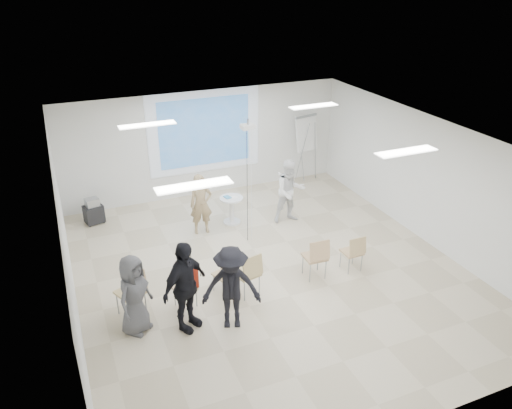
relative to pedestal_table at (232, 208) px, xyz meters
name	(u,v)px	position (x,y,z in m)	size (l,w,h in m)	color
floor	(270,272)	(-0.01, -2.43, -0.46)	(8.00, 9.00, 0.10)	beige
ceiling	(272,137)	(-0.01, -2.43, 2.64)	(8.00, 9.00, 0.10)	white
wall_back	(205,143)	(-0.01, 2.12, 1.09)	(8.00, 0.10, 3.00)	silver
wall_left	(63,248)	(-4.06, -2.43, 1.09)	(0.10, 9.00, 3.00)	silver
wall_right	(429,180)	(4.04, -2.43, 1.09)	(0.10, 9.00, 3.00)	silver
projection_halo	(205,132)	(-0.01, 2.05, 1.44)	(3.20, 0.01, 2.30)	silver
projection_image	(205,132)	(-0.01, 2.04, 1.44)	(2.60, 0.01, 1.90)	#3774BB
pedestal_table	(232,208)	(0.00, 0.00, 0.00)	(0.72, 0.72, 0.74)	silver
player_left	(201,200)	(-0.85, -0.16, 0.45)	(0.63, 0.43, 1.72)	tan
player_right	(290,188)	(1.42, -0.47, 0.52)	(0.89, 0.72, 1.86)	white
controller_left	(204,185)	(-0.67, 0.09, 0.72)	(0.04, 0.11, 0.04)	silver
controller_right	(280,174)	(1.24, -0.22, 0.84)	(0.04, 0.13, 0.04)	silver
chair_far_left	(132,290)	(-3.01, -2.85, 0.18)	(0.63, 0.64, 0.99)	tan
chair_left_mid	(187,287)	(-2.01, -2.99, 0.06)	(0.48, 0.50, 0.80)	tan
chair_left_inner	(226,273)	(-1.16, -2.83, 0.07)	(0.49, 0.51, 0.81)	tan
chair_center	(249,271)	(-0.77, -3.09, 0.16)	(0.55, 0.58, 0.96)	tan
chair_right_inner	(317,255)	(0.77, -3.06, 0.16)	(0.47, 0.50, 0.96)	tan
chair_right_far	(354,250)	(1.65, -3.12, 0.10)	(0.41, 0.44, 0.86)	tan
red_jacket	(187,281)	(-2.03, -3.15, 0.31)	(0.45, 0.10, 0.43)	#AE2815
laptop	(224,273)	(-1.18, -2.74, 0.03)	(0.30, 0.22, 0.02)	black
audience_left	(184,281)	(-2.18, -3.56, 0.61)	(1.19, 0.71, 2.04)	black
audience_mid	(231,283)	(-1.40, -3.81, 0.52)	(1.21, 0.66, 1.87)	black
audience_outer	(133,290)	(-3.04, -3.28, 0.46)	(0.85, 0.56, 1.73)	#57575C
flipchart_easel	(306,134)	(3.00, 1.69, 1.13)	(0.88, 0.69, 2.09)	#92969A
av_cart	(94,212)	(-3.27, 1.37, -0.09)	(0.53, 0.47, 0.69)	black
ceiling_projector	(248,133)	(0.09, -0.94, 2.28)	(0.30, 0.25, 3.00)	white
fluor_panel_nw	(147,125)	(-2.01, -0.43, 2.56)	(1.20, 0.30, 0.02)	white
fluor_panel_ne	(313,106)	(1.99, -0.43, 2.56)	(1.20, 0.30, 0.02)	white
fluor_panel_sw	(194,186)	(-2.01, -3.93, 2.56)	(1.20, 0.30, 0.02)	white
fluor_panel_se	(406,152)	(1.99, -3.93, 2.56)	(1.20, 0.30, 0.02)	white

